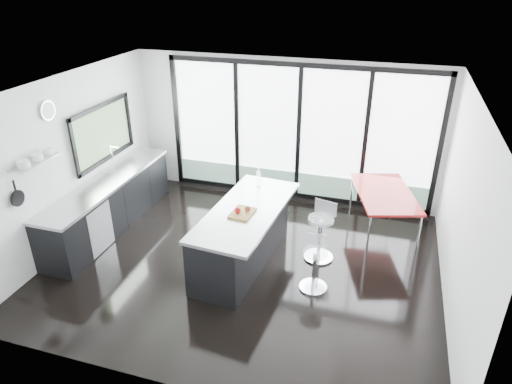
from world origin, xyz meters
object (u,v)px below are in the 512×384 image
(island, at_px, (242,234))
(red_table, at_px, (382,214))
(bar_stool_far, at_px, (320,238))
(bar_stool_near, at_px, (314,270))

(island, height_order, red_table, island)
(island, xyz_separation_m, bar_stool_far, (1.16, 0.42, -0.11))
(bar_stool_near, bearing_deg, island, 156.36)
(island, distance_m, bar_stool_far, 1.24)
(island, bearing_deg, bar_stool_far, 20.01)
(bar_stool_far, height_order, red_table, red_table)
(red_table, bearing_deg, bar_stool_far, -131.73)
(bar_stool_near, xyz_separation_m, bar_stool_far, (-0.06, 0.79, 0.05))
(bar_stool_far, xyz_separation_m, red_table, (0.91, 1.02, 0.04))
(bar_stool_near, distance_m, red_table, 2.00)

